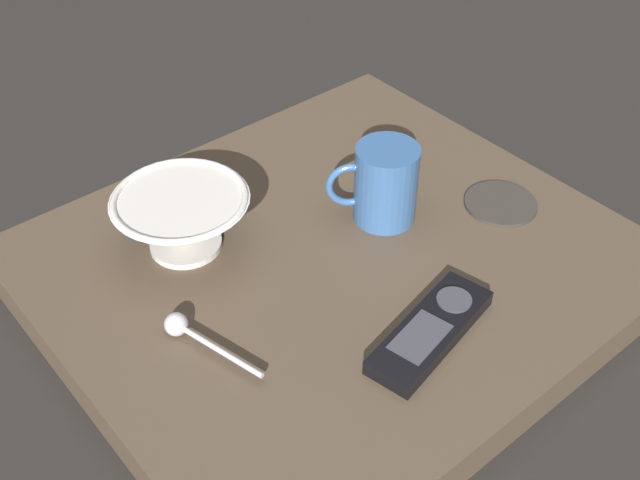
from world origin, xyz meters
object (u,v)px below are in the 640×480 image
at_px(cereal_bowl, 182,219).
at_px(teaspoon, 184,329).
at_px(drink_coaster, 501,203).
at_px(coffee_mug, 384,184).
at_px(tv_remote_near, 431,331).

height_order(cereal_bowl, teaspoon, cereal_bowl).
distance_m(teaspoon, drink_coaster, 0.44).
distance_m(cereal_bowl, drink_coaster, 0.40).
height_order(coffee_mug, teaspoon, coffee_mug).
distance_m(coffee_mug, tv_remote_near, 0.21).
xyz_separation_m(coffee_mug, teaspoon, (0.30, 0.01, -0.04)).
bearing_deg(drink_coaster, cereal_bowl, -28.50).
bearing_deg(coffee_mug, drink_coaster, 148.43).
bearing_deg(teaspoon, tv_remote_near, 140.17).
bearing_deg(drink_coaster, teaspoon, -8.69).
xyz_separation_m(cereal_bowl, tv_remote_near, (-0.12, 0.29, -0.03)).
relative_size(teaspoon, tv_remote_near, 0.73).
relative_size(cereal_bowl, drink_coaster, 1.75).
relative_size(tv_remote_near, drink_coaster, 1.91).
xyz_separation_m(teaspoon, tv_remote_near, (-0.20, 0.17, -0.00)).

